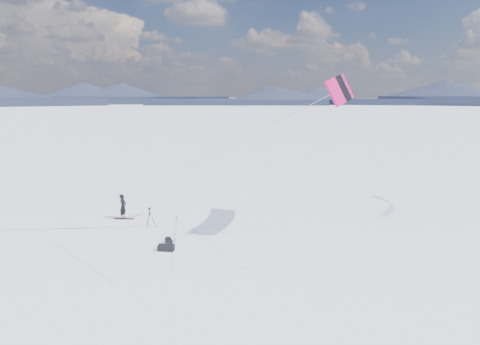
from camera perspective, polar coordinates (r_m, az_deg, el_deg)
The scene contains 9 objects.
ground at distance 24.83m, azimuth -15.60°, elevation -8.54°, with size 1800.00×1800.00×0.00m, color white.
horizon_hills at distance 23.80m, azimuth -16.11°, elevation 0.85°, with size 704.00×705.94×9.62m.
snow_tracks at distance 24.64m, azimuth -17.32°, elevation -8.78°, with size 17.62×14.39×0.01m.
snowkiter at distance 28.00m, azimuth -16.20°, elevation -6.32°, with size 0.62×0.40×1.69m, color black.
snowboard at distance 27.93m, azimuth -16.13°, elevation -6.33°, with size 1.34×0.25×0.04m, color maroon.
tripod at distance 25.62m, azimuth -12.74°, elevation -5.86°, with size 0.65×0.57×1.27m.
gear_bag_a at distance 21.95m, azimuth -10.47°, elevation -10.47°, with size 0.93×0.63×0.38m.
gear_bag_b at distance 22.99m, azimuth -10.11°, elevation -9.55°, with size 0.69×0.69×0.30m.
power_kite at distance 23.43m, azimuth 14.01°, elevation 11.35°, with size 14.46×5.72×7.97m.
Camera 1 is at (15.46, -17.63, 8.15)m, focal length 30.00 mm.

